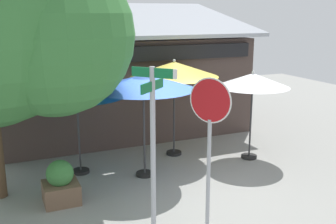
{
  "coord_description": "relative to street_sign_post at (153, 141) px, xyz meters",
  "views": [
    {
      "loc": [
        -3.88,
        -7.75,
        4.01
      ],
      "look_at": [
        0.02,
        1.2,
        1.6
      ],
      "focal_mm": 43.15,
      "sensor_mm": 36.0,
      "label": 1
    }
  ],
  "objects": [
    {
      "name": "patio_umbrella_royal_blue_center",
      "position": [
        0.91,
        2.93,
        0.49
      ],
      "size": [
        2.51,
        2.51,
        2.65
      ],
      "color": "black",
      "rests_on": "ground"
    },
    {
      "name": "patio_umbrella_mustard_right",
      "position": [
        2.23,
        4.07,
        0.57
      ],
      "size": [
        2.48,
        2.48,
        2.77
      ],
      "color": "black",
      "rests_on": "ground"
    },
    {
      "name": "ground_plane",
      "position": [
        1.52,
        1.7,
        -1.95
      ],
      "size": [
        28.0,
        28.0,
        0.1
      ],
      "primitive_type": "cube",
      "color": "gray"
    },
    {
      "name": "sidewalk_planter",
      "position": [
        -1.27,
        2.26,
        -1.48
      ],
      "size": [
        0.75,
        0.75,
        0.96
      ],
      "color": "brown",
      "rests_on": "ground"
    },
    {
      "name": "patio_umbrella_teal_left",
      "position": [
        -0.54,
        3.75,
        0.34
      ],
      "size": [
        2.49,
        2.49,
        2.56
      ],
      "color": "black",
      "rests_on": "ground"
    },
    {
      "name": "stop_sign",
      "position": [
        0.91,
        -0.31,
        0.18
      ],
      "size": [
        0.43,
        0.66,
        2.98
      ],
      "color": "#A8AAB2",
      "rests_on": "ground"
    },
    {
      "name": "cafe_building",
      "position": [
        1.58,
        7.33,
        -0.2
      ],
      "size": [
        8.58,
        5.02,
        4.37
      ],
      "color": "#473833",
      "rests_on": "ground"
    },
    {
      "name": "patio_umbrella_ivory_far_right",
      "position": [
        4.06,
        2.94,
        0.31
      ],
      "size": [
        2.0,
        2.0,
        2.49
      ],
      "color": "black",
      "rests_on": "ground"
    },
    {
      "name": "street_sign_post",
      "position": [
        0.0,
        0.0,
        0.0
      ],
      "size": [
        0.59,
        0.63,
        3.17
      ],
      "color": "#A8AAB2",
      "rests_on": "ground"
    }
  ]
}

